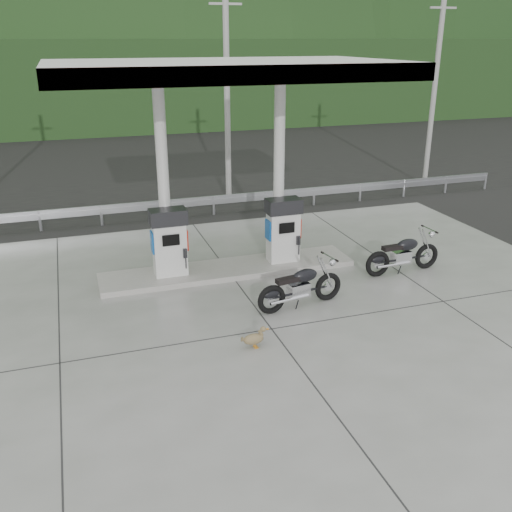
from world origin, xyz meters
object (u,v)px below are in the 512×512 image
object	(u,v)px
gas_pump_left	(169,242)
duck	(253,339)
gas_pump_right	(283,230)
motorcycle_left	(301,287)
motorcycle_right	(403,255)

from	to	relation	value
gas_pump_left	duck	bearing A→B (deg)	-76.92
duck	gas_pump_left	bearing A→B (deg)	100.47
gas_pump_right	motorcycle_left	world-z (taller)	gas_pump_right
gas_pump_left	motorcycle_left	bearing A→B (deg)	-44.76
gas_pump_left	motorcycle_right	distance (m)	6.35
gas_pump_left	gas_pump_right	size ratio (longest dim) A/B	1.00
motorcycle_right	duck	distance (m)	5.82
motorcycle_left	duck	distance (m)	2.29
gas_pump_right	motorcycle_right	distance (m)	3.36
gas_pump_right	duck	size ratio (longest dim) A/B	3.31
motorcycle_right	duck	world-z (taller)	motorcycle_right
motorcycle_right	gas_pump_right	bearing A→B (deg)	149.57
duck	motorcycle_left	bearing A→B (deg)	39.37
motorcycle_left	motorcycle_right	distance (m)	3.67
gas_pump_left	motorcycle_right	world-z (taller)	gas_pump_left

